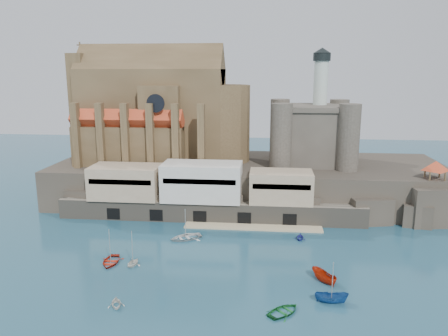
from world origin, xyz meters
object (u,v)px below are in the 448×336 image
Objects in this scene: pavilion at (436,167)px; boat_2 at (331,302)px; boat_1 at (116,306)px; boat_0 at (111,263)px; church at (159,115)px; castle_keep at (312,131)px.

boat_2 is at bearing -125.37° from pavilion.
boat_0 is at bearing 90.83° from boat_1.
boat_1 is (-58.70, -42.77, -12.73)m from pavilion.
pavilion is 48.87m from boat_2.
pavilion is at bearing 19.72° from boat_0.
pavilion is (66.13, -15.85, -9.40)m from church.
boat_1 is at bearing -143.93° from pavilion.
boat_0 is (1.44, -44.44, -22.13)m from church.
boat_2 is (-27.31, -38.47, -12.73)m from pavilion.
church is 14.11× the size of boat_1.
church is 70.34m from boat_2.
boat_2 is (38.82, -54.32, -22.13)m from church.
castle_keep is at bearing -1.11° from church.
pavilion reaches higher than boat_1.
church is 63.09m from boat_1.
church is 9.44× the size of boat_2.
castle_keep is 8.80× the size of boat_1.
church is at bearing 178.89° from castle_keep.
boat_0 is at bearing -156.16° from pavilion.
church reaches higher than boat_0.
castle_keep reaches higher than boat_2.
pavilion is 1.92× the size of boat_1.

